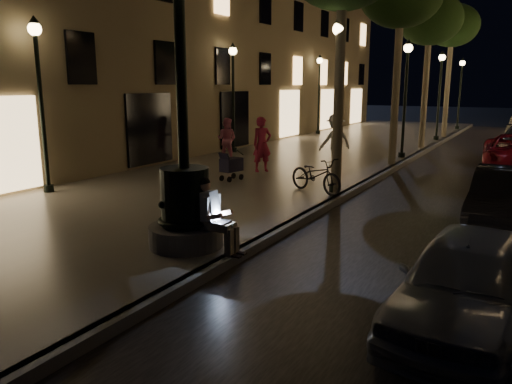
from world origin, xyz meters
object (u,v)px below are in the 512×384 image
Objects in this scene: fountain_lamppost at (185,194)px; lamp_left_c at (319,84)px; pedestrian_pink at (227,139)px; tree_third at (430,20)px; car_front at (468,282)px; pedestrian_red at (262,144)px; lamp_left_b at (233,84)px; seated_man_laptop at (212,213)px; lamp_curb_a at (338,83)px; car_second at (507,200)px; pedestrian_white at (335,140)px; bicycle at (316,175)px; lamp_left_a at (39,83)px; lamp_curb_d at (461,84)px; lamp_curb_c at (440,84)px; tree_far at (452,27)px; lamp_curb_b at (406,84)px; stroller at (231,165)px.

lamp_left_c is at bearing 106.22° from fountain_lamppost.
pedestrian_pink is (-5.29, 9.69, -0.16)m from fountain_lamppost.
tree_third is at bearing 87.77° from fountain_lamppost.
pedestrian_red is (-7.74, 8.50, 0.50)m from car_front.
pedestrian_red is at bearing -47.54° from lamp_left_b.
seated_man_laptop is at bearing 0.00° from fountain_lamppost.
car_second is at bearing -12.62° from lamp_curb_a.
bicycle is at bearing 55.21° from pedestrian_white.
lamp_left_a and lamp_left_b have the same top height.
pedestrian_pink is at bearing 76.69° from bicycle.
tree_third is 13.48m from bicycle.
lamp_left_c is (0.00, 20.00, 0.00)m from lamp_left_a.
car_second is 11.47m from pedestrian_pink.
lamp_curb_d is at bearing 21.58° from bicycle.
pedestrian_red is at bearing -103.79° from lamp_curb_c.
lamp_left_a is 1.17× the size of car_second.
fountain_lamppost reaches higher than lamp_curb_c.
lamp_curb_c is 1.00× the size of lamp_left_b.
lamp_curb_c is 1.00× the size of lamp_left_c.
tree_far is at bearing 89.24° from tree_third.
tree_third reaches higher than lamp_curb_a.
seated_man_laptop is 18.74m from tree_third.
tree_far is at bearing -122.64° from pedestrian_pink.
lamp_curb_a is at bearing -90.25° from tree_far.
car_front is (4.30, -30.50, -2.58)m from lamp_curb_d.
pedestrian_red is (-2.74, 8.00, -0.06)m from fountain_lamppost.
car_second is at bearing -31.18° from lamp_left_b.
tree_far is 20.33m from car_second.
pedestrian_white is (-1.62, -11.65, -2.07)m from lamp_curb_c.
tree_far reaches higher than seated_man_laptop.
seated_man_laptop is 0.80× the size of pedestrian_pink.
tree_far is at bearing -146.22° from pedestrian_white.
lamp_curb_d is 1.00× the size of lamp_left_c.
tree_far is 1.95× the size of car_front.
lamp_curb_b is (0.00, 8.00, 0.00)m from lamp_curb_a.
tree_far is 23.36m from lamp_left_a.
car_front is (4.39, -0.50, -0.26)m from seated_man_laptop.
lamp_curb_c reaches higher than bicycle.
pedestrian_pink is at bearing -115.94° from lamp_curb_c.
stroller is 0.26× the size of car_front.
car_front is at bearing -56.51° from lamp_curb_a.
lamp_left_b reaches higher than stroller.
lamp_left_a is at bearing -90.00° from lamp_left_b.
lamp_curb_b reaches higher than pedestrian_pink.
lamp_curb_d is at bearing 68.47° from lamp_left_b.
lamp_curb_c is 8.00m from lamp_curb_d.
tree_far is at bearing 71.93° from lamp_left_a.
car_second is at bearing 14.54° from lamp_left_a.
pedestrian_white is (-1.54, 10.35, 0.25)m from seated_man_laptop.
seated_man_laptop is 0.28× the size of lamp_curb_a.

